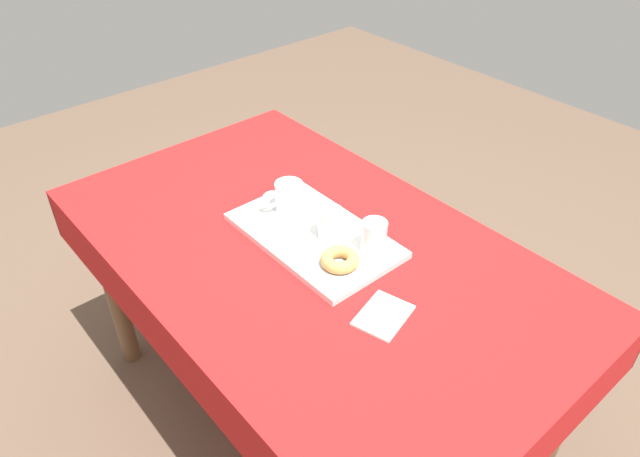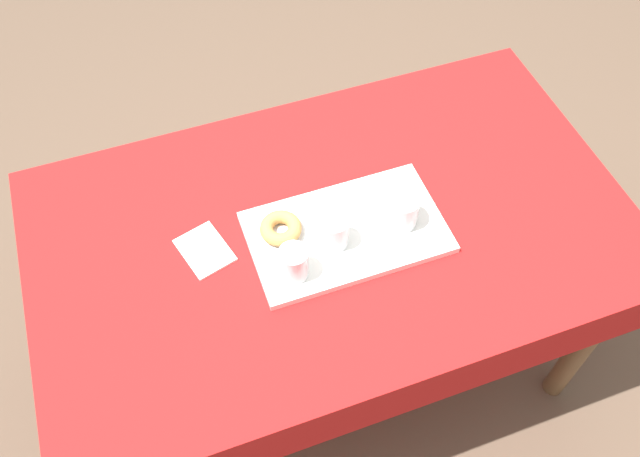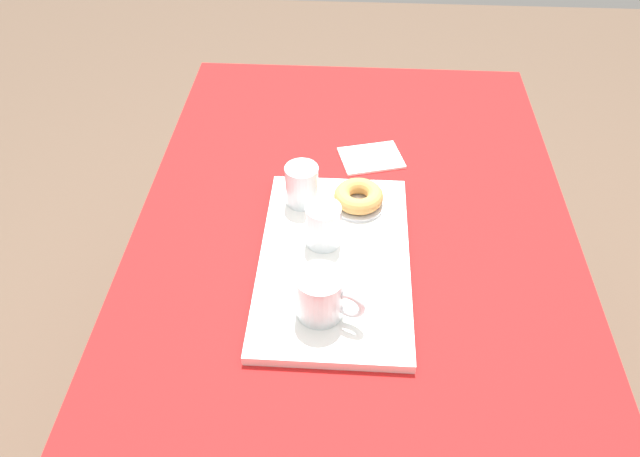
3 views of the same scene
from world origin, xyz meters
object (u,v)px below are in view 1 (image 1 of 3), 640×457
(donut_plate_left, at_px, (340,265))
(serving_tray, at_px, (314,235))
(dining_table, at_px, (309,273))
(water_glass_far, at_px, (330,225))
(sugar_donut_left, at_px, (340,259))
(water_glass_near, at_px, (374,237))
(tea_mug_left, at_px, (288,197))
(paper_napkin, at_px, (383,315))

(donut_plate_left, bearing_deg, serving_tray, -15.48)
(dining_table, height_order, water_glass_far, water_glass_far)
(serving_tray, xyz_separation_m, donut_plate_left, (-0.15, 0.04, 0.01))
(serving_tray, relative_size, sugar_donut_left, 4.70)
(dining_table, bearing_deg, serving_tray, -60.06)
(dining_table, bearing_deg, water_glass_far, -108.49)
(donut_plate_left, xyz_separation_m, sugar_donut_left, (0.00, 0.00, 0.02))
(sugar_donut_left, bearing_deg, water_glass_near, -92.53)
(serving_tray, distance_m, water_glass_near, 0.18)
(dining_table, relative_size, water_glass_near, 17.20)
(sugar_donut_left, bearing_deg, donut_plate_left, 0.00)
(water_glass_near, height_order, water_glass_far, same)
(tea_mug_left, xyz_separation_m, donut_plate_left, (-0.29, 0.06, -0.04))
(sugar_donut_left, bearing_deg, tea_mug_left, -11.79)
(water_glass_near, relative_size, donut_plate_left, 0.79)
(water_glass_near, relative_size, paper_napkin, 0.63)
(dining_table, xyz_separation_m, paper_napkin, (-0.32, 0.03, 0.10))
(water_glass_far, xyz_separation_m, paper_napkin, (-0.30, 0.09, -0.06))
(water_glass_near, bearing_deg, dining_table, 38.63)
(serving_tray, height_order, tea_mug_left, tea_mug_left)
(paper_napkin, bearing_deg, tea_mug_left, -10.52)
(serving_tray, bearing_deg, donut_plate_left, 164.52)
(water_glass_near, distance_m, sugar_donut_left, 0.12)
(donut_plate_left, bearing_deg, tea_mug_left, -11.79)
(water_glass_far, relative_size, paper_napkin, 0.63)
(serving_tray, relative_size, water_glass_far, 5.48)
(sugar_donut_left, bearing_deg, serving_tray, -15.48)
(water_glass_near, bearing_deg, donut_plate_left, 87.47)
(donut_plate_left, height_order, sugar_donut_left, sugar_donut_left)
(serving_tray, xyz_separation_m, water_glass_far, (-0.04, -0.02, 0.05))
(water_glass_far, height_order, donut_plate_left, water_glass_far)
(tea_mug_left, xyz_separation_m, paper_napkin, (-0.48, 0.09, -0.06))
(sugar_donut_left, bearing_deg, water_glass_far, -30.46)
(water_glass_near, height_order, sugar_donut_left, water_glass_near)
(serving_tray, bearing_deg, sugar_donut_left, 164.52)
(tea_mug_left, bearing_deg, sugar_donut_left, 168.21)
(serving_tray, bearing_deg, paper_napkin, 168.28)
(serving_tray, bearing_deg, dining_table, 119.94)
(water_glass_near, bearing_deg, tea_mug_left, 10.89)
(donut_plate_left, distance_m, paper_napkin, 0.19)
(dining_table, distance_m, tea_mug_left, 0.23)
(tea_mug_left, height_order, paper_napkin, tea_mug_left)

